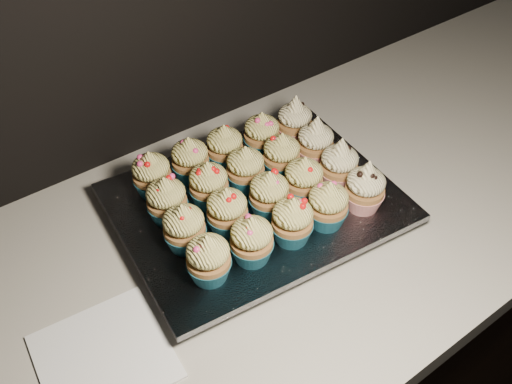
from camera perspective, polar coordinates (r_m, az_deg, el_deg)
cabinet at (r=1.37m, az=6.86°, el=-13.91°), size 2.40×0.60×0.86m
worktop at (r=1.02m, az=8.92°, el=-0.01°), size 2.44×0.64×0.04m
napkin at (r=0.80m, az=-14.95°, el=-15.59°), size 0.18×0.18×0.00m
baking_tray at (r=0.93m, az=-0.00°, el=-1.75°), size 0.43×0.35×0.02m
foil_lining at (r=0.92m, az=-0.00°, el=-1.00°), size 0.47×0.38×0.01m
cupcake_0 at (r=0.79m, az=-4.77°, el=-6.65°), size 0.06×0.06×0.08m
cupcake_1 at (r=0.80m, az=-0.42°, el=-4.81°), size 0.06×0.06×0.08m
cupcake_2 at (r=0.83m, az=3.65°, el=-2.89°), size 0.06×0.06×0.08m
cupcake_3 at (r=0.86m, az=7.19°, el=-1.29°), size 0.06×0.06×0.08m
cupcake_4 at (r=0.89m, az=10.86°, el=0.42°), size 0.06×0.06×0.10m
cupcake_5 at (r=0.83m, az=-7.19°, el=-3.54°), size 0.06×0.06×0.08m
cupcake_6 at (r=0.85m, az=-2.89°, el=-1.92°), size 0.06×0.06×0.08m
cupcake_7 at (r=0.87m, az=1.33°, el=-0.25°), size 0.06×0.06×0.08m
cupcake_8 at (r=0.90m, az=4.78°, el=1.23°), size 0.06×0.06×0.08m
cupcake_9 at (r=0.93m, az=8.31°, el=2.71°), size 0.06×0.06×0.10m
cupcake_10 at (r=0.87m, az=-8.91°, el=-0.82°), size 0.06×0.06×0.08m
cupcake_11 at (r=0.89m, az=-4.74°, el=0.75°), size 0.06×0.06×0.08m
cupcake_12 at (r=0.91m, az=-1.05°, el=2.33°), size 0.06×0.06×0.08m
cupcake_13 at (r=0.94m, az=2.57°, el=3.66°), size 0.06×0.06×0.08m
cupcake_14 at (r=0.97m, az=5.96°, el=4.96°), size 0.06×0.06×0.10m
cupcake_15 at (r=0.92m, az=-10.38°, el=1.75°), size 0.06×0.06×0.08m
cupcake_16 at (r=0.94m, az=-6.59°, el=3.22°), size 0.06×0.06×0.08m
cupcake_17 at (r=0.96m, az=-3.15°, el=4.49°), size 0.06×0.06×0.08m
cupcake_18 at (r=0.98m, az=0.58°, el=5.78°), size 0.06×0.06×0.08m
cupcake_19 at (r=1.01m, az=3.89°, el=7.07°), size 0.06×0.06×0.10m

